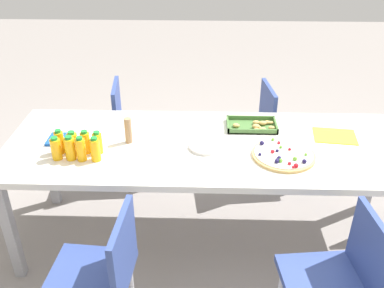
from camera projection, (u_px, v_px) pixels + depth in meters
The scene contains 20 objects.
ground_plane at pixel (209, 237), 3.00m from camera, with size 12.00×12.00×0.00m, color gray.
party_table at pixel (212, 152), 2.65m from camera, with size 2.54×0.90×0.76m.
chair_far_left at pixel (133, 123), 3.42m from camera, with size 0.44×0.44×0.83m.
chair_far_right at pixel (280, 125), 3.39m from camera, with size 0.45×0.45×0.83m.
chair_near_left at pixel (102, 271), 2.07m from camera, with size 0.43×0.43×0.83m.
chair_near_right at pixel (341, 277), 2.04m from camera, with size 0.44×0.44×0.83m.
juice_bottle_0 at pixel (56, 149), 2.44m from camera, with size 0.06×0.06×0.14m.
juice_bottle_1 at pixel (70, 148), 2.44m from camera, with size 0.06×0.06×0.15m.
juice_bottle_2 at pixel (81, 149), 2.43m from camera, with size 0.05×0.05×0.15m.
juice_bottle_3 at pixel (95, 150), 2.43m from camera, with size 0.06×0.06×0.15m.
juice_bottle_4 at pixel (60, 142), 2.50m from camera, with size 0.05×0.05×0.15m.
juice_bottle_5 at pixel (73, 143), 2.51m from camera, with size 0.06×0.06×0.14m.
juice_bottle_6 at pixel (85, 142), 2.50m from camera, with size 0.05×0.05×0.14m.
juice_bottle_7 at pixel (98, 143), 2.50m from camera, with size 0.06×0.06×0.14m.
fruit_pizza at pixel (283, 155), 2.49m from camera, with size 0.37×0.37×0.05m.
snack_tray at pixel (253, 126), 2.80m from camera, with size 0.32×0.20×0.04m.
plate_stack at pixel (205, 146), 2.58m from camera, with size 0.20×0.20×0.02m.
napkin_stack at pixel (60, 139), 2.66m from camera, with size 0.15×0.15×0.02m, color #194CA5.
cardboard_tube at pixel (128, 130), 2.60m from camera, with size 0.04×0.04×0.16m, color #9E7A56.
paper_folder at pixel (335, 136), 2.71m from camera, with size 0.26×0.20×0.01m, color yellow.
Camera 1 is at (-0.05, -2.27, 2.08)m, focal length 40.08 mm.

